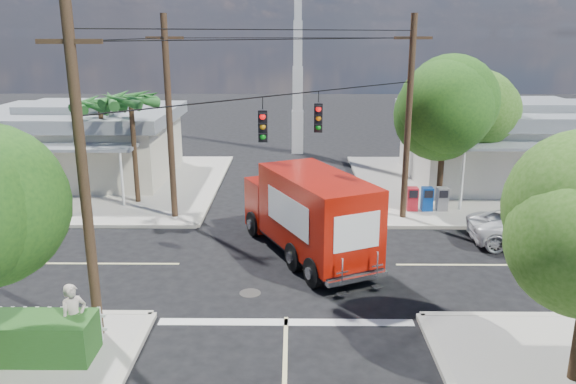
{
  "coord_description": "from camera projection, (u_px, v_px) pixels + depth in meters",
  "views": [
    {
      "loc": [
        0.19,
        -19.11,
        8.19
      ],
      "look_at": [
        0.0,
        2.0,
        2.2
      ],
      "focal_mm": 35.0,
      "sensor_mm": 36.0,
      "label": 1
    }
  ],
  "objects": [
    {
      "name": "road_markings",
      "position": [
        287.0,
        281.0,
        19.21
      ],
      "size": [
        32.0,
        32.0,
        0.01
      ],
      "color": "beige",
      "rests_on": "ground"
    },
    {
      "name": "palm_nw_back",
      "position": [
        100.0,
        106.0,
        28.09
      ],
      "size": [
        3.01,
        3.08,
        5.19
      ],
      "color": "#422D1C",
      "rests_on": "sidewalk_nw"
    },
    {
      "name": "palm_nw_front",
      "position": [
        131.0,
        102.0,
        26.53
      ],
      "size": [
        3.01,
        3.08,
        5.59
      ],
      "color": "#422D1C",
      "rests_on": "sidewalk_nw"
    },
    {
      "name": "delivery_truck",
      "position": [
        308.0,
        213.0,
        21.03
      ],
      "size": [
        5.25,
        7.84,
        3.3
      ],
      "color": "black",
      "rests_on": "ground"
    },
    {
      "name": "sidewalk_ne",
      "position": [
        486.0,
        186.0,
        30.98
      ],
      "size": [
        14.12,
        14.12,
        0.14
      ],
      "color": "#A8A297",
      "rests_on": "ground"
    },
    {
      "name": "pedestrian",
      "position": [
        74.0,
        318.0,
        14.52
      ],
      "size": [
        0.8,
        0.81,
        1.88
      ],
      "primitive_type": "imported",
      "rotation": [
        0.0,
        0.0,
        0.83
      ],
      "color": "#BEAEA0",
      "rests_on": "sidewalk_sw"
    },
    {
      "name": "tree_ne_back",
      "position": [
        485.0,
        116.0,
        28.01
      ],
      "size": [
        3.77,
        3.66,
        5.82
      ],
      "color": "#422D1C",
      "rests_on": "sidewalk_ne"
    },
    {
      "name": "radio_tower",
      "position": [
        298.0,
        72.0,
        38.32
      ],
      "size": [
        0.8,
        0.8,
        17.0
      ],
      "color": "silver",
      "rests_on": "ground"
    },
    {
      "name": "sidewalk_nw",
      "position": [
        94.0,
        185.0,
        31.17
      ],
      "size": [
        14.12,
        14.12,
        0.14
      ],
      "color": "#A8A297",
      "rests_on": "ground"
    },
    {
      "name": "utility_poles",
      "position": [
        245.0,
        131.0,
        20.91
      ],
      "size": [
        12.0,
        10.68,
        9.0
      ],
      "color": "#473321",
      "rests_on": "ground"
    },
    {
      "name": "tree_ne_front",
      "position": [
        446.0,
        110.0,
        25.76
      ],
      "size": [
        4.21,
        4.14,
        6.66
      ],
      "color": "#422D1C",
      "rests_on": "sidewalk_ne"
    },
    {
      "name": "building_ne",
      "position": [
        513.0,
        142.0,
        31.39
      ],
      "size": [
        11.8,
        10.2,
        4.5
      ],
      "color": "silver",
      "rests_on": "sidewalk_ne"
    },
    {
      "name": "parked_car",
      "position": [
        533.0,
        228.0,
        22.34
      ],
      "size": [
        5.14,
        2.6,
        1.39
      ],
      "primitive_type": "imported",
      "rotation": [
        0.0,
        0.0,
        1.51
      ],
      "color": "silver",
      "rests_on": "ground"
    },
    {
      "name": "vending_boxes",
      "position": [
        427.0,
        199.0,
        26.34
      ],
      "size": [
        1.9,
        0.5,
        1.1
      ],
      "color": "#A81621",
      "rests_on": "sidewalk_ne"
    },
    {
      "name": "ground",
      "position": [
        288.0,
        264.0,
        20.62
      ],
      "size": [
        120.0,
        120.0,
        0.0
      ],
      "primitive_type": "plane",
      "color": "black",
      "rests_on": "ground"
    },
    {
      "name": "building_nw",
      "position": [
        80.0,
        141.0,
        32.11
      ],
      "size": [
        10.8,
        10.2,
        4.3
      ],
      "color": "beige",
      "rests_on": "sidewalk_nw"
    }
  ]
}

